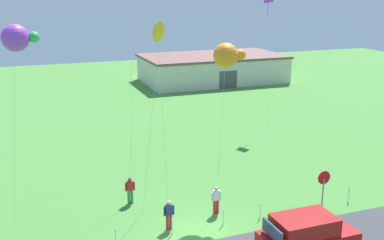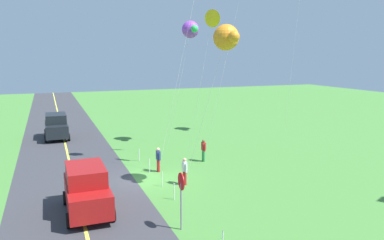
% 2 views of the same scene
% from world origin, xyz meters
% --- Properties ---
extents(ground_plane, '(120.00, 120.00, 0.10)m').
position_xyz_m(ground_plane, '(0.00, 0.00, -0.05)').
color(ground_plane, '#478438').
extents(car_suv_foreground, '(4.40, 2.12, 2.24)m').
position_xyz_m(car_suv_foreground, '(3.68, -3.70, 1.15)').
color(car_suv_foreground, maroon).
rests_on(car_suv_foreground, ground).
extents(stop_sign, '(0.76, 0.08, 2.56)m').
position_xyz_m(stop_sign, '(7.11, -0.10, 1.80)').
color(stop_sign, gray).
rests_on(stop_sign, ground).
extents(person_adult_near, '(0.58, 0.22, 1.60)m').
position_xyz_m(person_adult_near, '(-2.38, 4.97, 0.86)').
color(person_adult_near, '#338C4C').
rests_on(person_adult_near, ground).
extents(person_adult_companion, '(0.58, 0.22, 1.60)m').
position_xyz_m(person_adult_companion, '(1.73, 2.03, 0.86)').
color(person_adult_companion, red).
rests_on(person_adult_companion, ground).
extents(person_child_watcher, '(0.58, 0.22, 1.60)m').
position_xyz_m(person_child_watcher, '(-1.22, 1.28, 0.86)').
color(person_child_watcher, red).
rests_on(person_child_watcher, ground).
extents(kite_blue_mid, '(2.50, 2.63, 9.13)m').
position_xyz_m(kite_blue_mid, '(3.09, 3.95, 8.42)').
color(kite_blue_mid, silver).
rests_on(kite_blue_mid, ground).
extents(kite_orange_near, '(2.19, 2.40, 10.27)m').
position_xyz_m(kite_orange_near, '(-7.68, 6.04, 9.57)').
color(kite_orange_near, silver).
rests_on(kite_orange_near, ground).
extents(kite_cyan_top, '(2.07, 1.60, 10.31)m').
position_xyz_m(kite_cyan_top, '(-0.51, 4.68, 9.71)').
color(kite_cyan_top, silver).
rests_on(kite_cyan_top, ground).
extents(warehouse_distant, '(18.36, 10.20, 3.50)m').
position_xyz_m(warehouse_distant, '(16.54, 37.51, 1.75)').
color(warehouse_distant, beige).
rests_on(warehouse_distant, ground).
extents(fence_post_0, '(0.05, 0.05, 0.90)m').
position_xyz_m(fence_post_0, '(-4.13, 0.70, 0.45)').
color(fence_post_0, silver).
rests_on(fence_post_0, ground).
extents(fence_post_1, '(0.05, 0.05, 0.90)m').
position_xyz_m(fence_post_1, '(-1.25, 0.70, 0.45)').
color(fence_post_1, silver).
rests_on(fence_post_1, ground).
extents(fence_post_2, '(0.05, 0.05, 0.90)m').
position_xyz_m(fence_post_2, '(1.56, 0.70, 0.45)').
color(fence_post_2, silver).
rests_on(fence_post_2, ground).
extents(fence_post_3, '(0.05, 0.05, 0.90)m').
position_xyz_m(fence_post_3, '(3.75, 0.70, 0.45)').
color(fence_post_3, silver).
rests_on(fence_post_3, ground).
extents(fence_post_4, '(0.05, 0.05, 0.90)m').
position_xyz_m(fence_post_4, '(9.55, 0.70, 0.45)').
color(fence_post_4, silver).
rests_on(fence_post_4, ground).
extents(fence_post_5, '(0.05, 0.05, 0.90)m').
position_xyz_m(fence_post_5, '(9.55, 0.70, 0.45)').
color(fence_post_5, silver).
rests_on(fence_post_5, ground).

